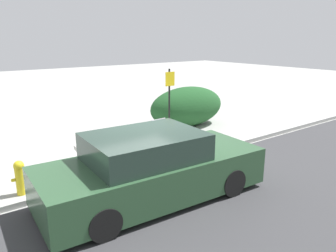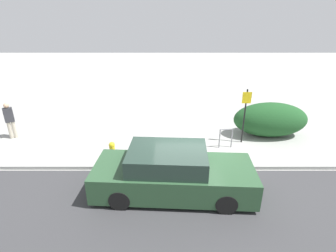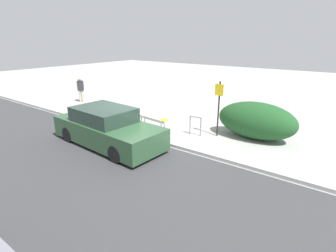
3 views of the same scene
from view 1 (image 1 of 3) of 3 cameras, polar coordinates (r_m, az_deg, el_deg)
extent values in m
plane|color=#9E9E99|center=(8.39, -4.22, -7.88)|extent=(60.00, 60.00, 0.00)
cube|color=#A8A8A3|center=(8.37, -4.23, -7.47)|extent=(60.00, 0.20, 0.13)
cylinder|color=gray|center=(8.75, -13.75, -5.63)|extent=(0.04, 0.04, 0.48)
cylinder|color=gray|center=(9.16, -6.08, -4.32)|extent=(0.04, 0.04, 0.48)
cylinder|color=gray|center=(8.93, -14.12, -5.22)|extent=(0.04, 0.04, 0.48)
cylinder|color=gray|center=(9.33, -6.59, -3.96)|extent=(0.04, 0.04, 0.48)
cube|color=#B2B2AD|center=(8.93, -10.14, -2.99)|extent=(1.85, 0.56, 0.12)
cube|color=yellow|center=(9.17, -5.87, -1.94)|extent=(0.40, 0.40, 0.01)
cylinder|color=gray|center=(10.17, -2.78, -1.31)|extent=(0.05, 0.05, 0.80)
cylinder|color=gray|center=(10.48, -0.64, -0.80)|extent=(0.05, 0.05, 0.80)
cylinder|color=gray|center=(10.22, -1.71, 1.10)|extent=(0.55, 0.09, 0.05)
cylinder|color=black|center=(10.97, 0.22, 3.96)|extent=(0.06, 0.06, 2.30)
cube|color=yellow|center=(10.81, 0.36, 8.19)|extent=(0.36, 0.02, 0.46)
cylinder|color=gold|center=(7.79, -24.28, -8.76)|extent=(0.20, 0.20, 0.60)
sphere|color=gold|center=(7.66, -24.57, -6.32)|extent=(0.22, 0.22, 0.22)
cylinder|color=gold|center=(7.74, -25.34, -8.54)|extent=(0.08, 0.07, 0.07)
cylinder|color=gold|center=(7.79, -23.32, -8.16)|extent=(0.08, 0.07, 0.07)
ellipsoid|color=#1E4C23|center=(12.41, 3.38, 3.38)|extent=(3.20, 1.58, 1.51)
cylinder|color=black|center=(8.36, 3.06, -5.73)|extent=(0.61, 0.21, 0.60)
cylinder|color=black|center=(7.19, 11.18, -9.63)|extent=(0.61, 0.21, 0.60)
cylinder|color=black|center=(7.16, -16.33, -10.08)|extent=(0.61, 0.21, 0.60)
cylinder|color=black|center=(5.74, -11.02, -16.40)|extent=(0.61, 0.21, 0.60)
cube|color=#2D5133|center=(6.88, -2.56, -8.51)|extent=(4.78, 2.09, 0.79)
cube|color=#253930|center=(6.56, -4.03, -3.66)|extent=(2.34, 1.77, 0.55)
camera|label=2|loc=(3.99, 82.77, 28.49)|focal=28.00mm
camera|label=3|loc=(11.06, 60.04, 11.03)|focal=28.00mm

